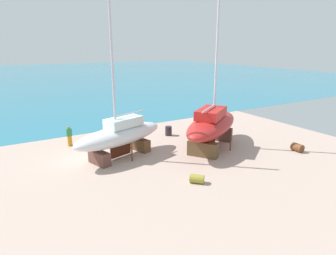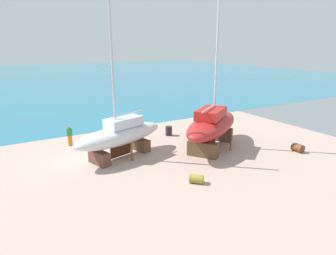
{
  "view_description": "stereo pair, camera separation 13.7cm",
  "coord_description": "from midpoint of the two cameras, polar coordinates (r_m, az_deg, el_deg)",
  "views": [
    {
      "loc": [
        -5.28,
        -20.52,
        8.39
      ],
      "look_at": [
        6.1,
        -1.4,
        2.07
      ],
      "focal_mm": 31.1,
      "sensor_mm": 36.0,
      "label": 1
    },
    {
      "loc": [
        -5.16,
        -20.59,
        8.39
      ],
      "look_at": [
        6.1,
        -1.4,
        2.07
      ],
      "focal_mm": 31.1,
      "sensor_mm": 36.0,
      "label": 2
    }
  ],
  "objects": [
    {
      "name": "barrel_rust_near",
      "position": [
        27.93,
        0.29,
        -0.66
      ],
      "size": [
        0.87,
        0.87,
        0.89
      ],
      "primitive_type": "cylinder",
      "rotation": [
        0.0,
        0.0,
        2.15
      ],
      "color": "#2D242B",
      "rests_on": "ground"
    },
    {
      "name": "sea_water",
      "position": [
        86.43,
        -27.1,
        8.58
      ],
      "size": [
        174.44,
        116.46,
        0.01
      ],
      "primitive_type": "cube",
      "color": "teal",
      "rests_on": "ground"
    },
    {
      "name": "ground_plane",
      "position": [
        19.54,
        -12.07,
        -9.94
      ],
      "size": [
        43.61,
        43.61,
        0.0
      ],
      "primitive_type": "plane",
      "color": "tan"
    },
    {
      "name": "barrel_tipped_left",
      "position": [
        18.67,
        5.8,
        -9.99
      ],
      "size": [
        1.02,
        1.01,
        0.55
      ],
      "primitive_type": "cylinder",
      "rotation": [
        1.57,
        0.0,
        0.79
      ],
      "color": "olive",
      "rests_on": "ground"
    },
    {
      "name": "sailboat_mid_port",
      "position": [
        22.53,
        -9.14,
        -1.4
      ],
      "size": [
        8.28,
        4.61,
        13.48
      ],
      "rotation": [
        0.0,
        0.0,
        3.44
      ],
      "color": "brown",
      "rests_on": "ground"
    },
    {
      "name": "sailboat_far_slipway",
      "position": [
        24.4,
        8.77,
        0.58
      ],
      "size": [
        9.08,
        7.48,
        14.21
      ],
      "rotation": [
        0.0,
        0.0,
        0.6
      ],
      "color": "brown",
      "rests_on": "ground"
    },
    {
      "name": "barrel_tipped_right",
      "position": [
        26.03,
        24.22,
        -3.63
      ],
      "size": [
        0.68,
        0.9,
        0.66
      ],
      "primitive_type": "cylinder",
      "rotation": [
        1.57,
        0.0,
        3.11
      ],
      "color": "brown",
      "rests_on": "ground"
    },
    {
      "name": "worker",
      "position": [
        26.33,
        -18.58,
        -1.51
      ],
      "size": [
        0.45,
        0.27,
        1.74
      ],
      "rotation": [
        0.0,
        0.0,
        1.63
      ],
      "color": "orange",
      "rests_on": "ground"
    }
  ]
}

